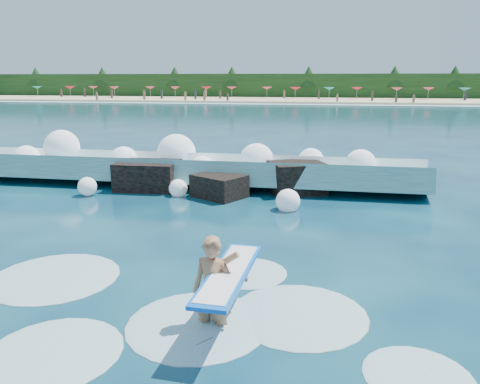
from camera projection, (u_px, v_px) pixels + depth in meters
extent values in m
plane|color=#07223C|center=(163.00, 257.00, 11.21)|extent=(200.00, 200.00, 0.00)
cube|color=tan|center=(307.00, 100.00, 85.67)|extent=(140.00, 20.00, 0.40)
cube|color=silver|center=(304.00, 104.00, 75.20)|extent=(140.00, 5.00, 0.08)
cube|color=black|center=(310.00, 86.00, 94.68)|extent=(140.00, 4.00, 5.00)
cube|color=teal|center=(187.00, 173.00, 18.73)|extent=(18.31, 2.79, 1.53)
cube|color=white|center=(192.00, 159.00, 19.38)|extent=(18.31, 1.29, 0.71)
cube|color=black|center=(148.00, 178.00, 18.08)|extent=(2.36, 1.81, 1.24)
cube|color=black|center=(219.00, 188.00, 16.81)|extent=(2.16, 2.02, 0.96)
cube|color=black|center=(297.00, 180.00, 17.45)|extent=(2.38, 2.20, 1.34)
imported|color=#A16E4B|center=(213.00, 292.00, 7.96)|extent=(0.76, 0.55, 1.95)
cube|color=blue|center=(229.00, 274.00, 7.88)|extent=(0.73, 2.69, 0.07)
cube|color=white|center=(229.00, 273.00, 7.87)|extent=(0.61, 2.47, 0.07)
cylinder|color=black|center=(205.00, 341.00, 6.83)|extent=(0.01, 0.91, 0.43)
sphere|color=white|center=(27.00, 159.00, 19.85)|extent=(1.13, 1.13, 1.13)
sphere|color=white|center=(62.00, 147.00, 19.66)|extent=(1.46, 1.46, 1.46)
sphere|color=white|center=(124.00, 161.00, 19.25)|extent=(1.21, 1.21, 1.21)
sphere|color=white|center=(176.00, 153.00, 19.36)|extent=(1.60, 1.60, 1.60)
sphere|color=white|center=(202.00, 169.00, 18.44)|extent=(1.03, 1.03, 1.03)
sphere|color=white|center=(257.00, 161.00, 18.42)|extent=(1.36, 1.36, 1.36)
sphere|color=white|center=(311.00, 161.00, 18.49)|extent=(1.03, 1.03, 1.03)
sphere|color=white|center=(360.00, 165.00, 17.52)|extent=(1.17, 1.17, 1.17)
sphere|color=white|center=(87.00, 186.00, 16.99)|extent=(0.69, 0.69, 0.69)
sphere|color=white|center=(178.00, 188.00, 17.02)|extent=(0.67, 0.67, 0.67)
sphere|color=white|center=(288.00, 201.00, 15.18)|extent=(0.80, 0.80, 0.80)
ellipsoid|color=silver|center=(197.00, 325.00, 8.15)|extent=(2.52, 2.52, 0.13)
ellipsoid|color=silver|center=(53.00, 353.00, 7.32)|extent=(2.18, 2.18, 0.11)
ellipsoid|color=silver|center=(299.00, 314.00, 8.50)|extent=(2.53, 2.53, 0.13)
ellipsoid|color=silver|center=(55.00, 277.00, 10.09)|extent=(2.76, 2.76, 0.14)
ellipsoid|color=silver|center=(248.00, 273.00, 10.32)|extent=(1.76, 1.76, 0.09)
ellipsoid|color=silver|center=(418.00, 377.00, 6.73)|extent=(1.60, 1.60, 0.08)
cone|color=teal|center=(37.00, 87.00, 96.80)|extent=(2.00, 2.00, 0.50)
cone|color=red|center=(70.00, 88.00, 94.68)|extent=(2.00, 2.00, 0.50)
cone|color=#C33950|center=(93.00, 87.00, 96.38)|extent=(2.00, 2.00, 0.50)
cone|color=#C33950|center=(114.00, 88.00, 93.42)|extent=(2.00, 2.00, 0.50)
cone|color=#C33950|center=(150.00, 88.00, 93.46)|extent=(2.00, 2.00, 0.50)
cone|color=#C33950|center=(175.00, 88.00, 92.35)|extent=(2.00, 2.00, 0.50)
cone|color=red|center=(206.00, 88.00, 92.16)|extent=(2.00, 2.00, 0.50)
cone|color=#C33950|center=(232.00, 88.00, 91.87)|extent=(2.00, 2.00, 0.50)
cone|color=#C33950|center=(267.00, 88.00, 89.55)|extent=(2.00, 2.00, 0.50)
cone|color=red|center=(295.00, 89.00, 86.58)|extent=(2.00, 2.00, 0.50)
cone|color=teal|center=(329.00, 89.00, 85.67)|extent=(2.00, 2.00, 0.50)
cone|color=red|center=(357.00, 89.00, 86.45)|extent=(2.00, 2.00, 0.50)
cone|color=#C33950|center=(397.00, 89.00, 82.88)|extent=(2.00, 2.00, 0.50)
cone|color=#C33950|center=(429.00, 89.00, 84.46)|extent=(2.00, 2.00, 0.50)
cone|color=teal|center=(465.00, 89.00, 81.47)|extent=(2.00, 2.00, 0.50)
cube|color=#3F332D|center=(238.00, 95.00, 85.39)|extent=(0.35, 0.22, 1.56)
cube|color=#8C664C|center=(208.00, 95.00, 85.17)|extent=(0.35, 0.22, 1.54)
cube|color=#262633|center=(48.00, 94.00, 89.36)|extent=(0.35, 0.22, 1.40)
cube|color=brown|center=(228.00, 98.00, 80.03)|extent=(0.35, 0.22, 1.45)
cube|color=#8C664C|center=(351.00, 95.00, 85.41)|extent=(0.35, 0.22, 1.42)
cube|color=#262633|center=(156.00, 95.00, 85.50)|extent=(0.35, 0.22, 1.47)
cube|color=#3F332D|center=(79.00, 97.00, 85.00)|extent=(0.35, 0.22, 1.58)
cube|color=#8C664C|center=(356.00, 95.00, 85.33)|extent=(0.35, 0.22, 1.55)
cube|color=#262633|center=(402.00, 96.00, 79.18)|extent=(0.35, 0.22, 1.60)
cube|color=brown|center=(440.00, 100.00, 72.95)|extent=(0.35, 0.22, 1.53)
cube|color=#3F332D|center=(63.00, 94.00, 92.77)|extent=(0.35, 0.22, 1.45)
cube|color=#8C664C|center=(339.00, 96.00, 77.65)|extent=(0.35, 0.22, 1.54)
cube|color=#262633|center=(127.00, 94.00, 90.00)|extent=(0.35, 0.22, 1.44)
cube|color=#3F332D|center=(123.00, 93.00, 93.84)|extent=(0.35, 0.22, 1.48)
cube|color=#8C664C|center=(221.00, 95.00, 84.47)|extent=(0.35, 0.22, 1.53)
cube|color=#8C664C|center=(266.00, 95.00, 84.19)|extent=(0.35, 0.22, 1.48)
cube|color=#262633|center=(97.00, 97.00, 82.91)|extent=(0.35, 0.22, 1.46)
cube|color=#8C664C|center=(453.00, 100.00, 72.21)|extent=(0.35, 0.22, 1.42)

